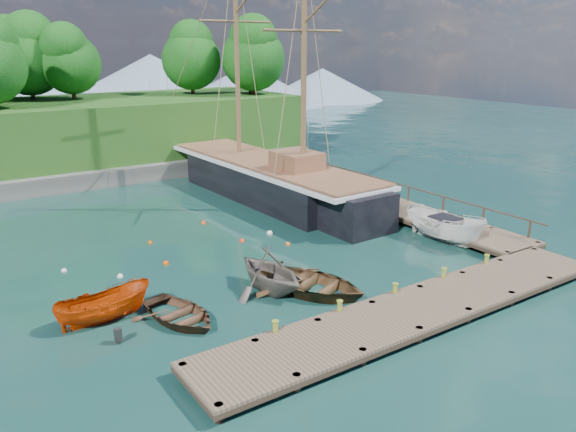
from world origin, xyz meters
The scene contains 23 objects.
ground centered at (0.00, 0.00, 0.00)m, with size 160.00×160.00×0.00m, color #11362F.
dock_near centered at (2.00, -6.50, 0.43)m, with size 20.00×3.20×1.10m.
dock_east centered at (11.50, 7.00, 0.43)m, with size 3.20×24.00×1.10m.
bollard_0 centered at (-4.00, -5.10, 0.00)m, with size 0.26×0.26×0.45m, color olive.
bollard_1 centered at (-1.00, -5.10, 0.00)m, with size 0.26×0.26×0.45m, color olive.
bollard_2 centered at (2.00, -5.10, 0.00)m, with size 0.26×0.26×0.45m, color olive.
bollard_3 centered at (5.00, -5.10, 0.00)m, with size 0.26×0.26×0.45m, color olive.
bollard_4 centered at (8.00, -5.10, 0.00)m, with size 0.26×0.26×0.45m, color olive.
rowboat_0 centered at (-6.14, -1.26, 0.00)m, with size 2.82×3.95×0.82m, color brown.
rowboat_1 centered at (-1.57, -0.84, 0.00)m, with size 3.56×4.12×2.17m, color #685F57.
rowboat_2 centered at (-0.15, -2.03, 0.00)m, with size 3.70×5.18×1.07m, color brown.
motorboat_orange centered at (-8.64, 0.33, 0.00)m, with size 1.47×3.89×1.50m, color #C13A05.
cabin_boat_white centered at (10.00, -0.76, 0.00)m, with size 1.97×5.22×2.02m, color white.
schooner centered at (6.86, 12.72, 1.15)m, with size 5.83×28.21×20.80m.
mooring_buoy_0 centered at (-6.72, 4.43, 0.00)m, with size 0.30×0.30×0.30m, color white.
mooring_buoy_1 centered at (-4.27, 4.79, 0.00)m, with size 0.31×0.31×0.31m, color #F75100.
mooring_buoy_2 centered at (0.58, 5.58, 0.00)m, with size 0.30×0.30×0.30m, color red.
mooring_buoy_3 centered at (2.59, 5.85, 0.00)m, with size 0.37×0.37×0.37m, color silver.
mooring_buoy_4 centered at (-3.81, 8.19, 0.00)m, with size 0.28×0.28×0.28m, color #E25600.
mooring_buoy_5 centered at (0.24, 9.81, 0.00)m, with size 0.31×0.31×0.31m, color #E5450D.
mooring_buoy_6 centered at (-8.78, 6.65, 0.00)m, with size 0.29×0.29×0.29m, color silver.
mooring_buoy_7 centered at (2.45, 3.72, 0.00)m, with size 0.28×0.28×0.28m, color orange.
distant_ridge centered at (4.30, 70.00, 4.35)m, with size 117.00×40.00×10.00m.
Camera 1 is at (-13.82, -20.59, 10.68)m, focal length 35.00 mm.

